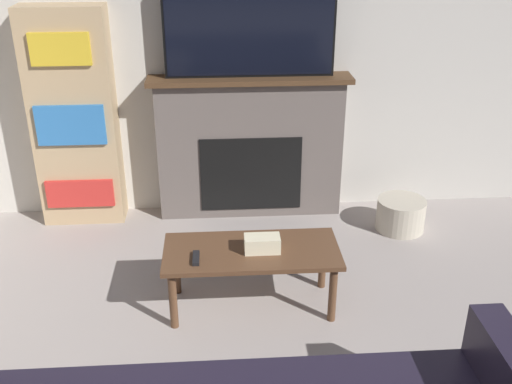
{
  "coord_description": "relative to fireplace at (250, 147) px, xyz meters",
  "views": [
    {
      "loc": [
        -0.28,
        -1.03,
        2.34
      ],
      "look_at": [
        -0.06,
        2.29,
        0.76
      ],
      "focal_mm": 42.0,
      "sensor_mm": 36.0,
      "label": 1
    }
  ],
  "objects": [
    {
      "name": "bookshelf",
      "position": [
        -1.37,
        -0.02,
        0.27
      ],
      "size": [
        0.64,
        0.29,
        1.71
      ],
      "color": "tan",
      "rests_on": "ground_plane"
    },
    {
      "name": "tissue_box",
      "position": [
        -0.01,
        -1.36,
        -0.12
      ],
      "size": [
        0.22,
        0.12,
        0.1
      ],
      "color": "beige",
      "rests_on": "coffee_table"
    },
    {
      "name": "remote_control",
      "position": [
        -0.41,
        -1.44,
        -0.15
      ],
      "size": [
        0.04,
        0.15,
        0.02
      ],
      "color": "black",
      "rests_on": "coffee_table"
    },
    {
      "name": "coffee_table",
      "position": [
        -0.07,
        -1.34,
        -0.22
      ],
      "size": [
        1.1,
        0.49,
        0.42
      ],
      "color": "brown",
      "rests_on": "ground_plane"
    },
    {
      "name": "fireplace",
      "position": [
        0.0,
        0.0,
        0.0
      ],
      "size": [
        1.58,
        0.28,
        1.17
      ],
      "color": "#605651",
      "rests_on": "ground_plane"
    },
    {
      "name": "wall_back",
      "position": [
        0.02,
        0.14,
        0.76
      ],
      "size": [
        6.8,
        0.06,
        2.7
      ],
      "color": "beige",
      "rests_on": "ground_plane"
    },
    {
      "name": "tv",
      "position": [
        0.0,
        -0.02,
        0.93
      ],
      "size": [
        1.29,
        0.03,
        0.7
      ],
      "color": "black",
      "rests_on": "fireplace"
    },
    {
      "name": "storage_basket",
      "position": [
        1.18,
        -0.39,
        -0.46
      ],
      "size": [
        0.38,
        0.38,
        0.25
      ],
      "color": "#BCB29E",
      "rests_on": "ground_plane"
    }
  ]
}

